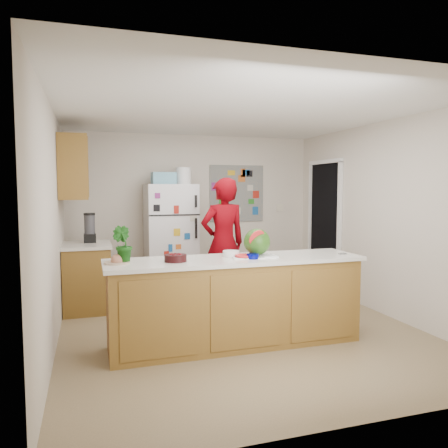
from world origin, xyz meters
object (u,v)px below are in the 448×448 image
object	(u,v)px
person	(223,243)
watermelon	(257,242)
refrigerator	(171,240)
cherry_bowl	(176,258)

from	to	relation	value
person	watermelon	xyz separation A→B (m)	(-0.05, -1.36, 0.18)
watermelon	refrigerator	bearing A→B (deg)	102.04
watermelon	cherry_bowl	distance (m)	0.90
watermelon	cherry_bowl	xyz separation A→B (m)	(-0.89, -0.08, -0.12)
refrigerator	watermelon	bearing A→B (deg)	-77.96
refrigerator	watermelon	world-z (taller)	refrigerator
refrigerator	person	world-z (taller)	person
person	cherry_bowl	world-z (taller)	person
refrigerator	cherry_bowl	distance (m)	2.45
person	watermelon	bearing A→B (deg)	79.61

